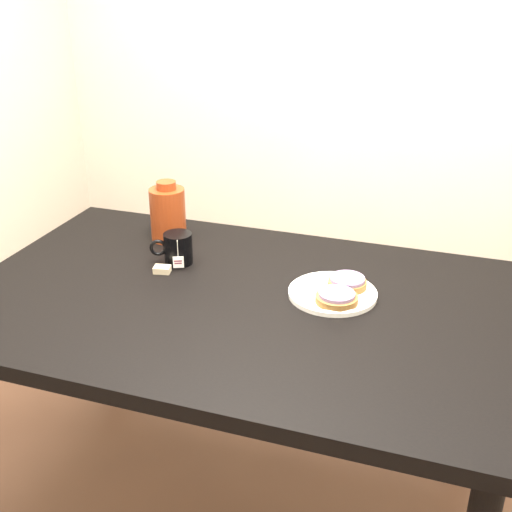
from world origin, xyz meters
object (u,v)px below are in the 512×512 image
table (234,324)px  bagel_front (337,298)px  bagel_package (168,213)px  plate (333,293)px  bagel_back (347,282)px  mug (178,248)px  teabag_pouch (162,269)px

table → bagel_front: bearing=6.7°
bagel_front → bagel_package: bearing=156.4°
plate → bagel_back: bagel_back is taller
bagel_back → mug: (-0.49, 0.01, 0.02)m
bagel_front → mug: (-0.48, 0.10, 0.02)m
plate → teabag_pouch: (-0.47, -0.02, 0.00)m
table → teabag_pouch: teabag_pouch is taller
bagel_back → bagel_package: bearing=164.5°
bagel_back → bagel_package: 0.61m
bagel_package → teabag_pouch: bearing=-69.0°
plate → table: bearing=-160.8°
bagel_front → mug: 0.49m
bagel_front → teabag_pouch: (-0.50, 0.03, -0.02)m
teabag_pouch → bagel_package: bagel_package is taller
table → bagel_package: bagel_package is taller
bagel_back → plate: bearing=-129.0°
bagel_package → plate: bearing=-19.7°
mug → bagel_back: bearing=-25.5°
bagel_back → teabag_pouch: (-0.50, -0.06, -0.02)m
bagel_back → bagel_front: bearing=-95.6°
mug → plate: bearing=-30.2°
bagel_back → mug: bearing=178.3°
table → bagel_front: size_ratio=9.80×
plate → teabag_pouch: 0.47m
table → bagel_front: 0.29m
plate → bagel_front: bearing=-68.2°
bagel_front → table: bearing=-173.3°
bagel_back → bagel_front: (-0.01, -0.09, -0.00)m
table → bagel_front: (0.26, 0.03, 0.11)m
bagel_front → plate: bearing=111.8°
table → teabag_pouch: (-0.23, 0.06, 0.09)m
plate → teabag_pouch: bearing=-177.7°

